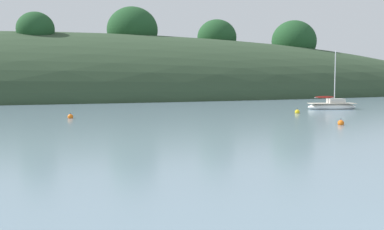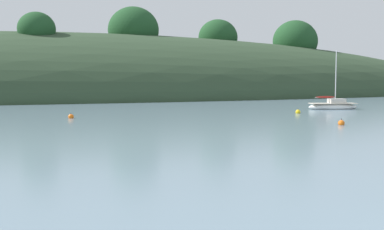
{
  "view_description": "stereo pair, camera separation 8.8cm",
  "coord_description": "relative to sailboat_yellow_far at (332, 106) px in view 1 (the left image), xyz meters",
  "views": [
    {
      "loc": [
        -9.07,
        -5.16,
        3.37
      ],
      "look_at": [
        0.0,
        20.0,
        1.2
      ],
      "focal_mm": 45.04,
      "sensor_mm": 36.0,
      "label": 1
    },
    {
      "loc": [
        -8.99,
        -5.19,
        3.37
      ],
      "look_at": [
        0.0,
        20.0,
        1.2
      ],
      "focal_mm": 45.04,
      "sensor_mm": 36.0,
      "label": 2
    }
  ],
  "objects": [
    {
      "name": "sailboat_yellow_far",
      "position": [
        0.0,
        0.0,
        0.0
      ],
      "size": [
        5.3,
        2.91,
        6.13
      ],
      "color": "white",
      "rests_on": "ground"
    },
    {
      "name": "mooring_buoy_outer",
      "position": [
        -6.34,
        -3.55,
        -0.21
      ],
      "size": [
        0.44,
        0.44,
        0.54
      ],
      "color": "yellow",
      "rests_on": "ground"
    },
    {
      "name": "far_shoreline_hill",
      "position": [
        -20.87,
        36.07,
        -0.16
      ],
      "size": [
        150.0,
        36.0,
        24.47
      ],
      "color": "#2D422B",
      "rests_on": "ground"
    },
    {
      "name": "mooring_buoy_inner",
      "position": [
        -26.21,
        -1.86,
        -0.21
      ],
      "size": [
        0.44,
        0.44,
        0.54
      ],
      "color": "orange",
      "rests_on": "ground"
    },
    {
      "name": "mooring_buoy_channel",
      "position": [
        -9.14,
        -13.55,
        -0.21
      ],
      "size": [
        0.44,
        0.44,
        0.54
      ],
      "color": "orange",
      "rests_on": "ground"
    }
  ]
}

